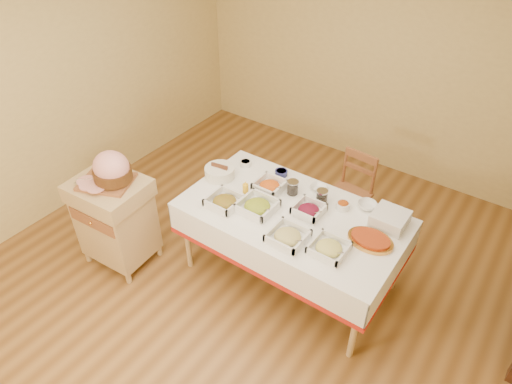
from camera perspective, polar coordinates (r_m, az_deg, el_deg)
room_shell at (r=3.34m, az=-2.08°, el=3.79°), size 5.00×5.00×5.00m
dining_table at (r=3.84m, az=4.45°, el=-4.36°), size 1.82×1.02×0.76m
butcher_cart at (r=4.26m, az=-17.18°, el=-3.04°), size 0.65×0.56×0.88m
dining_chair at (r=4.56m, az=11.68°, el=-0.08°), size 0.40×0.39×0.83m
ham_on_board at (r=3.95m, az=-17.70°, el=2.56°), size 0.45×0.43×0.30m
serving_dish_a at (r=3.78m, az=-3.95°, el=-1.16°), size 0.27×0.26×0.12m
serving_dish_b at (r=3.72m, az=0.16°, el=-1.77°), size 0.29×0.29×0.12m
serving_dish_c at (r=3.46m, az=3.99°, el=-5.55°), size 0.27×0.27×0.11m
serving_dish_d at (r=3.41m, az=9.11°, el=-6.92°), size 0.26×0.26×0.10m
serving_dish_e at (r=3.95m, az=1.71°, el=0.80°), size 0.25×0.24×0.11m
serving_dish_f at (r=3.72m, az=6.61°, el=-2.20°), size 0.24×0.23×0.11m
small_bowl_left at (r=4.25m, az=-1.31°, el=3.64°), size 0.11×0.11×0.05m
small_bowl_mid at (r=4.12m, az=3.17°, el=2.44°), size 0.12×0.12×0.05m
small_bowl_right at (r=3.81m, az=10.80°, el=-1.65°), size 0.11×0.11×0.06m
bowl_white_imported at (r=3.99m, az=7.79°, el=0.55°), size 0.15×0.15×0.03m
bowl_small_imported at (r=3.86m, az=13.73°, el=-1.63°), size 0.19×0.19×0.05m
preserve_jar_left at (r=3.89m, az=4.60°, el=0.49°), size 0.10×0.10×0.13m
preserve_jar_right at (r=3.82m, az=8.22°, el=-0.65°), size 0.10×0.10×0.13m
mustard_bottle at (r=3.84m, az=-1.32°, el=0.28°), size 0.05×0.05×0.16m
bread_basket at (r=4.10m, az=-4.55°, el=2.52°), size 0.27×0.27×0.12m
plate_stack at (r=3.72m, az=16.39°, el=-3.25°), size 0.26×0.26×0.11m
brass_platter at (r=3.55m, az=14.11°, el=-5.83°), size 0.36×0.26×0.05m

